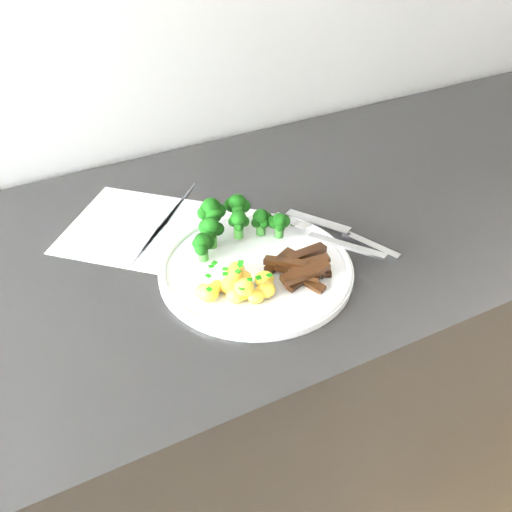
{
  "coord_description": "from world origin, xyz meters",
  "views": [
    {
      "loc": [
        -0.36,
        0.99,
        1.46
      ],
      "look_at": [
        -0.05,
        1.57,
        0.95
      ],
      "focal_mm": 42.1,
      "sensor_mm": 36.0,
      "label": 1
    }
  ],
  "objects_px": {
    "broccoli": "(230,220)",
    "potatoes": "(239,286)",
    "counter": "(199,445)",
    "knife": "(355,239)",
    "fork": "(330,239)",
    "recipe_paper": "(158,231)",
    "plate": "(256,269)",
    "beef_strips": "(302,267)"
  },
  "relations": [
    {
      "from": "recipe_paper",
      "to": "broccoli",
      "type": "height_order",
      "value": "broccoli"
    },
    {
      "from": "plate",
      "to": "knife",
      "type": "height_order",
      "value": "knife"
    },
    {
      "from": "recipe_paper",
      "to": "plate",
      "type": "xyz_separation_m",
      "value": [
        0.09,
        -0.16,
        0.01
      ]
    },
    {
      "from": "plate",
      "to": "knife",
      "type": "bearing_deg",
      "value": -2.35
    },
    {
      "from": "recipe_paper",
      "to": "knife",
      "type": "bearing_deg",
      "value": -33.38
    },
    {
      "from": "potatoes",
      "to": "knife",
      "type": "distance_m",
      "value": 0.21
    },
    {
      "from": "potatoes",
      "to": "fork",
      "type": "distance_m",
      "value": 0.17
    },
    {
      "from": "knife",
      "to": "recipe_paper",
      "type": "bearing_deg",
      "value": 146.62
    },
    {
      "from": "counter",
      "to": "potatoes",
      "type": "height_order",
      "value": "potatoes"
    },
    {
      "from": "counter",
      "to": "recipe_paper",
      "type": "xyz_separation_m",
      "value": [
        -0.01,
        0.07,
        0.46
      ]
    },
    {
      "from": "recipe_paper",
      "to": "beef_strips",
      "type": "relative_size",
      "value": 3.31
    },
    {
      "from": "knife",
      "to": "broccoli",
      "type": "bearing_deg",
      "value": 153.08
    },
    {
      "from": "beef_strips",
      "to": "counter",
      "type": "bearing_deg",
      "value": 135.21
    },
    {
      "from": "beef_strips",
      "to": "knife",
      "type": "distance_m",
      "value": 0.12
    },
    {
      "from": "plate",
      "to": "potatoes",
      "type": "bearing_deg",
      "value": -140.33
    },
    {
      "from": "recipe_paper",
      "to": "fork",
      "type": "bearing_deg",
      "value": -37.0
    },
    {
      "from": "plate",
      "to": "fork",
      "type": "bearing_deg",
      "value": 0.08
    },
    {
      "from": "recipe_paper",
      "to": "potatoes",
      "type": "height_order",
      "value": "potatoes"
    },
    {
      "from": "broccoli",
      "to": "potatoes",
      "type": "bearing_deg",
      "value": -110.91
    },
    {
      "from": "broccoli",
      "to": "knife",
      "type": "bearing_deg",
      "value": -26.92
    },
    {
      "from": "broccoli",
      "to": "fork",
      "type": "bearing_deg",
      "value": -31.7
    },
    {
      "from": "recipe_paper",
      "to": "plate",
      "type": "height_order",
      "value": "plate"
    },
    {
      "from": "plate",
      "to": "potatoes",
      "type": "relative_size",
      "value": 2.55
    },
    {
      "from": "potatoes",
      "to": "beef_strips",
      "type": "distance_m",
      "value": 0.1
    },
    {
      "from": "broccoli",
      "to": "fork",
      "type": "height_order",
      "value": "broccoli"
    },
    {
      "from": "counter",
      "to": "broccoli",
      "type": "height_order",
      "value": "broccoli"
    },
    {
      "from": "recipe_paper",
      "to": "plate",
      "type": "bearing_deg",
      "value": -61.26
    },
    {
      "from": "beef_strips",
      "to": "knife",
      "type": "bearing_deg",
      "value": 16.26
    },
    {
      "from": "beef_strips",
      "to": "potatoes",
      "type": "bearing_deg",
      "value": 178.8
    },
    {
      "from": "counter",
      "to": "potatoes",
      "type": "xyz_separation_m",
      "value": [
        0.03,
        -0.13,
        0.49
      ]
    },
    {
      "from": "potatoes",
      "to": "plate",
      "type": "bearing_deg",
      "value": 39.67
    },
    {
      "from": "beef_strips",
      "to": "fork",
      "type": "xyz_separation_m",
      "value": [
        0.07,
        0.04,
        -0.0
      ]
    },
    {
      "from": "counter",
      "to": "knife",
      "type": "xyz_separation_m",
      "value": [
        0.24,
        -0.09,
        0.47
      ]
    },
    {
      "from": "counter",
      "to": "fork",
      "type": "bearing_deg",
      "value": -23.4
    },
    {
      "from": "potatoes",
      "to": "counter",
      "type": "bearing_deg",
      "value": 104.57
    },
    {
      "from": "broccoli",
      "to": "counter",
      "type": "bearing_deg",
      "value": 172.51
    },
    {
      "from": "counter",
      "to": "plate",
      "type": "height_order",
      "value": "plate"
    },
    {
      "from": "knife",
      "to": "beef_strips",
      "type": "bearing_deg",
      "value": -163.74
    },
    {
      "from": "knife",
      "to": "fork",
      "type": "bearing_deg",
      "value": 170.36
    },
    {
      "from": "recipe_paper",
      "to": "knife",
      "type": "height_order",
      "value": "knife"
    },
    {
      "from": "recipe_paper",
      "to": "knife",
      "type": "xyz_separation_m",
      "value": [
        0.25,
        -0.17,
        0.01
      ]
    },
    {
      "from": "plate",
      "to": "beef_strips",
      "type": "height_order",
      "value": "beef_strips"
    }
  ]
}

